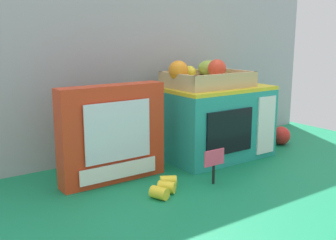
# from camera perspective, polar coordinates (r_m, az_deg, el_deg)

# --- Properties ---
(ground_plane) EXTENTS (1.70, 1.70, 0.00)m
(ground_plane) POSITION_cam_1_polar(r_m,az_deg,el_deg) (1.29, 2.30, -6.84)
(ground_plane) COLOR #147A4C
(ground_plane) RESTS_ON ground
(display_back_panel) EXTENTS (1.61, 0.03, 0.74)m
(display_back_panel) POSITION_cam_1_polar(r_m,az_deg,el_deg) (1.43, -3.76, 10.09)
(display_back_panel) COLOR #A0A3A8
(display_back_panel) RESTS_ON ground
(toy_microwave) EXTENTS (0.36, 0.25, 0.24)m
(toy_microwave) POSITION_cam_1_polar(r_m,az_deg,el_deg) (1.40, 6.52, -0.21)
(toy_microwave) COLOR teal
(toy_microwave) RESTS_ON ground
(food_groups_crate) EXTENTS (0.28, 0.21, 0.09)m
(food_groups_crate) POSITION_cam_1_polar(r_m,az_deg,el_deg) (1.37, 5.26, 6.01)
(food_groups_crate) COLOR tan
(food_groups_crate) RESTS_ON toy_microwave
(cookie_set_box) EXTENTS (0.31, 0.06, 0.28)m
(cookie_set_box) POSITION_cam_1_polar(r_m,az_deg,el_deg) (1.16, -7.80, -1.95)
(cookie_set_box) COLOR red
(cookie_set_box) RESTS_ON ground
(price_sign) EXTENTS (0.07, 0.01, 0.10)m
(price_sign) POSITION_cam_1_polar(r_m,az_deg,el_deg) (1.15, 6.50, -5.79)
(price_sign) COLOR black
(price_sign) RESTS_ON ground
(loose_toy_banana) EXTENTS (0.12, 0.11, 0.03)m
(loose_toy_banana) POSITION_cam_1_polar(r_m,az_deg,el_deg) (1.10, -0.44, -9.39)
(loose_toy_banana) COLOR yellow
(loose_toy_banana) RESTS_ON ground
(loose_toy_apple) EXTENTS (0.07, 0.07, 0.07)m
(loose_toy_apple) POSITION_cam_1_polar(r_m,az_deg,el_deg) (1.61, 15.60, -2.12)
(loose_toy_apple) COLOR red
(loose_toy_apple) RESTS_ON ground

